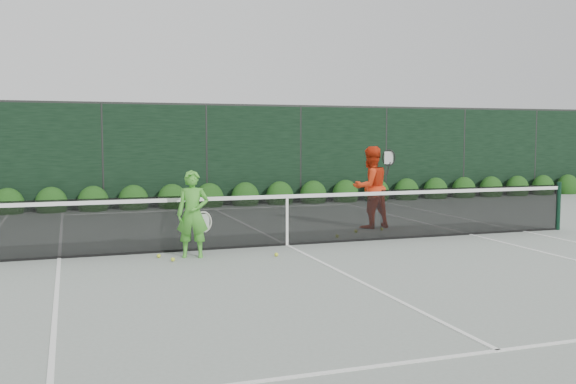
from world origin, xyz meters
name	(u,v)px	position (x,y,z in m)	size (l,w,h in m)	color
ground	(287,245)	(0.00, 0.00, 0.00)	(80.00, 80.00, 0.00)	gray
tennis_net	(286,218)	(-0.02, 0.00, 0.53)	(12.90, 0.10, 1.07)	#103221
player_woman	(193,214)	(-1.92, -0.60, 0.75)	(0.67, 0.50, 1.50)	green
player_man	(370,187)	(2.55, 1.60, 0.93)	(1.02, 0.87, 1.86)	red
court_lines	(287,245)	(0.00, 0.00, 0.01)	(11.03, 23.83, 0.01)	white
windscreen_fence	(345,175)	(0.00, -2.71, 1.51)	(32.00, 21.07, 3.06)	black
hedge_row	(209,199)	(0.00, 7.15, 0.23)	(31.66, 0.65, 0.94)	#16330E
tennis_balls	(290,243)	(0.08, 0.07, 0.03)	(5.17, 2.23, 0.07)	#C5D52F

